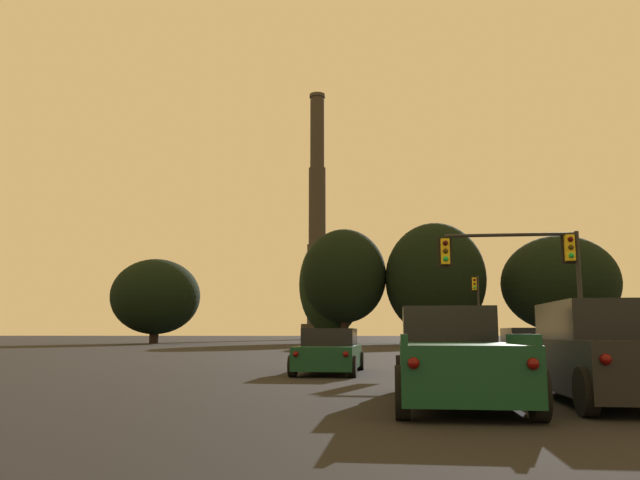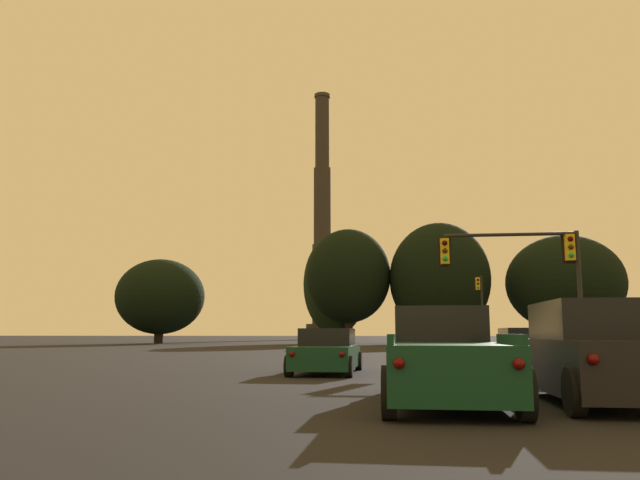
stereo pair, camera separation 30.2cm
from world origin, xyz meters
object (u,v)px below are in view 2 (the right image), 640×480
at_px(traffic_light_far_right, 480,301).
at_px(traffic_light_overhead_right, 529,262).
at_px(sedan_right_lane_front, 533,354).
at_px(pickup_truck_center_lane_second, 445,359).
at_px(suv_right_lane_second, 597,354).
at_px(sedan_left_lane_front, 327,352).
at_px(smokestack, 322,240).

distance_m(traffic_light_far_right, traffic_light_overhead_right, 28.04).
relative_size(sedan_right_lane_front, traffic_light_overhead_right, 0.83).
bearing_deg(pickup_truck_center_lane_second, suv_right_lane_second, 2.00).
bearing_deg(pickup_truck_center_lane_second, sedan_left_lane_front, 111.53).
bearing_deg(pickup_truck_center_lane_second, smokestack, 98.61).
relative_size(traffic_light_far_right, traffic_light_overhead_right, 1.07).
xyz_separation_m(traffic_light_far_right, smokestack, (-22.49, 73.31, 16.45)).
height_order(traffic_light_overhead_right, smokestack, smokestack).
bearing_deg(suv_right_lane_second, traffic_light_overhead_right, 83.06).
xyz_separation_m(pickup_truck_center_lane_second, traffic_light_far_right, (5.86, 41.55, 3.17)).
xyz_separation_m(traffic_light_far_right, traffic_light_overhead_right, (-1.52, -27.99, 0.11)).
bearing_deg(traffic_light_overhead_right, smokestack, 101.69).
bearing_deg(sedan_right_lane_front, suv_right_lane_second, -90.72).
bearing_deg(smokestack, suv_right_lane_second, -80.41).
bearing_deg(smokestack, sedan_left_lane_front, -82.81).
height_order(sedan_right_lane_front, traffic_light_overhead_right, traffic_light_overhead_right).
xyz_separation_m(sedan_left_lane_front, smokestack, (-13.45, 106.64, 19.75)).
distance_m(traffic_light_far_right, smokestack, 78.43).
height_order(pickup_truck_center_lane_second, traffic_light_overhead_right, traffic_light_overhead_right).
height_order(traffic_light_far_right, smokestack, smokestack).
xyz_separation_m(sedan_right_lane_front, sedan_left_lane_front, (-6.17, 1.39, 0.00)).
bearing_deg(sedan_right_lane_front, smokestack, 101.54).
distance_m(sedan_right_lane_front, pickup_truck_center_lane_second, 7.46).
bearing_deg(sedan_right_lane_front, traffic_light_overhead_right, 79.88).
xyz_separation_m(sedan_left_lane_front, pickup_truck_center_lane_second, (3.19, -8.23, 0.14)).
bearing_deg(smokestack, traffic_light_far_right, -72.94).
xyz_separation_m(sedan_right_lane_front, pickup_truck_center_lane_second, (-2.98, -6.84, 0.14)).
xyz_separation_m(sedan_right_lane_front, traffic_light_overhead_right, (1.35, 6.72, 3.41)).
distance_m(pickup_truck_center_lane_second, traffic_light_overhead_right, 14.61).
relative_size(suv_right_lane_second, smokestack, 0.09).
relative_size(traffic_light_overhead_right, smokestack, 0.11).
bearing_deg(suv_right_lane_second, sedan_left_lane_front, 125.82).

